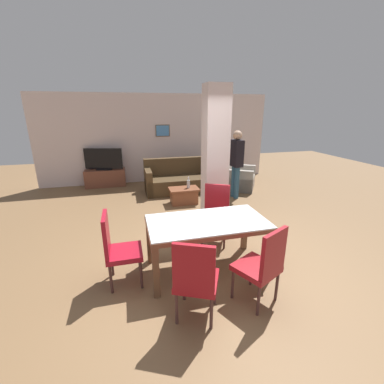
% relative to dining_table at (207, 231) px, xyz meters
% --- Properties ---
extents(ground_plane, '(18.00, 18.00, 0.00)m').
position_rel_dining_table_xyz_m(ground_plane, '(0.00, 0.00, -0.62)').
color(ground_plane, brown).
extents(back_wall, '(7.20, 0.09, 2.70)m').
position_rel_dining_table_xyz_m(back_wall, '(0.00, 5.08, 0.73)').
color(back_wall, silver).
rests_on(back_wall, ground_plane).
extents(divider_pillar, '(0.46, 0.39, 2.70)m').
position_rel_dining_table_xyz_m(divider_pillar, '(0.65, 1.56, 0.73)').
color(divider_pillar, silver).
rests_on(divider_pillar, ground_plane).
extents(dining_table, '(1.68, 0.90, 0.78)m').
position_rel_dining_table_xyz_m(dining_table, '(0.00, 0.00, 0.00)').
color(dining_table, brown).
rests_on(dining_table, ground_plane).
extents(dining_chair_near_left, '(0.61, 0.61, 1.01)m').
position_rel_dining_table_xyz_m(dining_chair_near_left, '(-0.41, -0.88, -0.07)').
color(dining_chair_near_left, maroon).
rests_on(dining_chair_near_left, ground_plane).
extents(dining_chair_near_right, '(0.62, 0.62, 1.01)m').
position_rel_dining_table_xyz_m(dining_chair_near_right, '(0.41, -0.83, -0.07)').
color(dining_chair_near_right, maroon).
rests_on(dining_chair_near_right, ground_plane).
extents(dining_chair_far_right, '(0.62, 0.62, 1.01)m').
position_rel_dining_table_xyz_m(dining_chair_far_right, '(0.42, 0.80, -0.07)').
color(dining_chair_far_right, maroon).
rests_on(dining_chair_far_right, ground_plane).
extents(dining_chair_head_left, '(0.46, 0.46, 1.01)m').
position_rel_dining_table_xyz_m(dining_chair_head_left, '(-1.24, 0.00, -0.07)').
color(dining_chair_head_left, maroon).
rests_on(dining_chair_head_left, ground_plane).
extents(sofa, '(1.89, 0.91, 0.91)m').
position_rel_dining_table_xyz_m(sofa, '(0.38, 3.82, -0.31)').
color(sofa, '#47341E').
rests_on(sofa, ground_plane).
extents(armchair, '(1.20, 1.22, 0.83)m').
position_rel_dining_table_xyz_m(armchair, '(2.11, 3.62, -0.33)').
color(armchair, '#9D958B').
rests_on(armchair, ground_plane).
extents(coffee_table, '(0.72, 0.46, 0.39)m').
position_rel_dining_table_xyz_m(coffee_table, '(0.29, 2.77, -0.42)').
color(coffee_table, brown).
rests_on(coffee_table, ground_plane).
extents(bottle, '(0.08, 0.08, 0.28)m').
position_rel_dining_table_xyz_m(bottle, '(0.41, 2.78, -0.12)').
color(bottle, '#B2B7BC').
rests_on(bottle, coffee_table).
extents(tv_stand, '(1.17, 0.40, 0.52)m').
position_rel_dining_table_xyz_m(tv_stand, '(-1.68, 4.80, -0.36)').
color(tv_stand, brown).
rests_on(tv_stand, ground_plane).
extents(tv_screen, '(1.09, 0.32, 0.64)m').
position_rel_dining_table_xyz_m(tv_screen, '(-1.68, 4.80, 0.21)').
color(tv_screen, black).
rests_on(tv_screen, tv_stand).
extents(floor_lamp, '(0.33, 0.33, 1.67)m').
position_rel_dining_table_xyz_m(floor_lamp, '(2.02, 4.49, 0.79)').
color(floor_lamp, '#B7B7BC').
rests_on(floor_lamp, ground_plane).
extents(standing_person, '(0.25, 0.40, 1.74)m').
position_rel_dining_table_xyz_m(standing_person, '(1.70, 2.88, 0.39)').
color(standing_person, '#29506A').
rests_on(standing_person, ground_plane).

